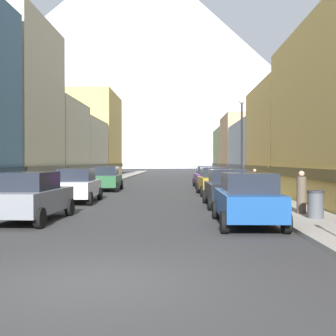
{
  "coord_description": "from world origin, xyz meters",
  "views": [
    {
      "loc": [
        1.5,
        -7.7,
        2.16
      ],
      "look_at": [
        0.35,
        39.49,
        1.44
      ],
      "focal_mm": 46.51,
      "sensor_mm": 36.0,
      "label": 1
    }
  ],
  "objects": [
    {
      "name": "storefront_right_5",
      "position": [
        10.95,
        62.51,
        3.55
      ],
      "size": [
        7.2,
        11.91,
        7.37
      ],
      "color": "#8C9966",
      "rests_on": "ground"
    },
    {
      "name": "storefront_left_3",
      "position": [
        -11.96,
        31.66,
        3.68
      ],
      "size": [
        9.22,
        9.67,
        7.64
      ],
      "color": "beige",
      "rests_on": "ground"
    },
    {
      "name": "pedestrian_1",
      "position": [
        -6.25,
        11.78,
        0.85
      ],
      "size": [
        0.36,
        0.36,
        1.53
      ],
      "color": "navy",
      "rests_on": "sidewalk_left"
    },
    {
      "name": "car_right_0",
      "position": [
        3.8,
        6.86,
        0.9
      ],
      "size": [
        2.08,
        4.41,
        1.78
      ],
      "color": "#19478C",
      "rests_on": "ground"
    },
    {
      "name": "mountain_backdrop",
      "position": [
        -25.71,
        260.0,
        68.21
      ],
      "size": [
        274.88,
        274.88,
        136.43
      ],
      "primitive_type": "cone",
      "color": "silver",
      "rests_on": "ground"
    },
    {
      "name": "car_right_2",
      "position": [
        3.8,
        20.37,
        0.9
      ],
      "size": [
        2.21,
        4.47,
        1.78
      ],
      "color": "#B28419",
      "rests_on": "ground"
    },
    {
      "name": "trash_bin_right",
      "position": [
        6.35,
        7.77,
        0.64
      ],
      "size": [
        0.59,
        0.59,
        0.98
      ],
      "color": "#4C5156",
      "rests_on": "sidewalk_right"
    },
    {
      "name": "car_right_3",
      "position": [
        3.8,
        28.29,
        0.9
      ],
      "size": [
        2.17,
        4.45,
        1.78
      ],
      "color": "#591E72",
      "rests_on": "ground"
    },
    {
      "name": "potted_plant_0",
      "position": [
        7.0,
        19.13,
        0.76
      ],
      "size": [
        0.74,
        0.74,
        1.03
      ],
      "color": "gray",
      "rests_on": "sidewalk_right"
    },
    {
      "name": "sidewalk_left",
      "position": [
        -6.25,
        35.0,
        0.07
      ],
      "size": [
        2.5,
        100.0,
        0.15
      ],
      "primitive_type": "cube",
      "color": "gray",
      "rests_on": "ground"
    },
    {
      "name": "storefront_left_5",
      "position": [
        -11.06,
        54.66,
        5.76
      ],
      "size": [
        7.41,
        12.82,
        11.88
      ],
      "color": "#D8B259",
      "rests_on": "ground"
    },
    {
      "name": "pedestrian_0",
      "position": [
        6.25,
        19.55,
        0.85
      ],
      "size": [
        0.36,
        0.36,
        1.54
      ],
      "color": "navy",
      "rests_on": "sidewalk_right"
    },
    {
      "name": "car_left_2",
      "position": [
        -3.8,
        24.11,
        0.9
      ],
      "size": [
        2.19,
        4.46,
        1.78
      ],
      "color": "#265933",
      "rests_on": "ground"
    },
    {
      "name": "pedestrian_2",
      "position": [
        6.25,
        9.19,
        0.91
      ],
      "size": [
        0.36,
        0.36,
        1.65
      ],
      "color": "brown",
      "rests_on": "sidewalk_right"
    },
    {
      "name": "storefront_right_2",
      "position": [
        10.94,
        26.15,
        3.85
      ],
      "size": [
        7.18,
        10.38,
        8.0
      ],
      "color": "#D8B259",
      "rests_on": "ground"
    },
    {
      "name": "sidewalk_right",
      "position": [
        6.25,
        35.0,
        0.07
      ],
      "size": [
        2.5,
        100.0,
        0.15
      ],
      "primitive_type": "cube",
      "color": "gray",
      "rests_on": "ground"
    },
    {
      "name": "storefront_left_4",
      "position": [
        -11.48,
        42.21,
        3.36
      ],
      "size": [
        8.26,
        11.13,
        6.98
      ],
      "color": "beige",
      "rests_on": "ground"
    },
    {
      "name": "storefront_right_4",
      "position": [
        12.0,
        50.76,
        3.98
      ],
      "size": [
        9.31,
        10.64,
        8.26
      ],
      "color": "tan",
      "rests_on": "ground"
    },
    {
      "name": "storefront_right_3",
      "position": [
        12.31,
        38.37,
        3.0
      ],
      "size": [
        9.91,
        13.03,
        6.24
      ],
      "color": "#99A5B2",
      "rests_on": "ground"
    },
    {
      "name": "car_left_0",
      "position": [
        -3.8,
        7.72,
        0.9
      ],
      "size": [
        2.22,
        4.47,
        1.78
      ],
      "color": "slate",
      "rests_on": "ground"
    },
    {
      "name": "streetlamp_right",
      "position": [
        5.35,
        18.89,
        3.99
      ],
      "size": [
        0.36,
        0.36,
        5.86
      ],
      "color": "black",
      "rests_on": "sidewalk_right"
    },
    {
      "name": "potted_plant_1",
      "position": [
        -7.0,
        15.32,
        0.62
      ],
      "size": [
        0.58,
        0.58,
        0.83
      ],
      "color": "brown",
      "rests_on": "sidewalk_left"
    },
    {
      "name": "ground_plane",
      "position": [
        0.0,
        0.0,
        0.0
      ],
      "size": [
        400.0,
        400.0,
        0.0
      ],
      "primitive_type": "plane",
      "color": "#313131"
    },
    {
      "name": "car_left_1",
      "position": [
        -3.8,
        14.92,
        0.9
      ],
      "size": [
        2.19,
        4.46,
        1.78
      ],
      "color": "silver",
      "rests_on": "ground"
    },
    {
      "name": "storefront_left_2",
      "position": [
        -10.63,
        22.03,
        5.75
      ],
      "size": [
        6.56,
        9.04,
        11.88
      ],
      "color": "beige",
      "rests_on": "ground"
    },
    {
      "name": "car_right_1",
      "position": [
        3.8,
        13.0,
        0.9
      ],
      "size": [
        2.1,
        4.42,
        1.78
      ],
      "color": "black",
      "rests_on": "ground"
    }
  ]
}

